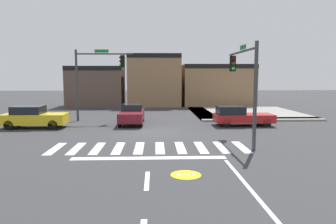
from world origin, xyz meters
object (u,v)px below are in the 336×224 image
object	(u,v)px
traffic_signal_northwest	(97,71)
traffic_signal_southeast	(244,74)
car_red	(240,116)
car_yellow	(34,117)
car_maroon	(132,114)

from	to	relation	value
traffic_signal_northwest	traffic_signal_southeast	world-z (taller)	traffic_signal_northwest
traffic_signal_southeast	car_red	world-z (taller)	traffic_signal_southeast
traffic_signal_northwest	car_yellow	distance (m)	6.06
traffic_signal_southeast	car_maroon	bearing A→B (deg)	44.16
car_yellow	car_red	bearing A→B (deg)	1.72
traffic_signal_southeast	car_yellow	distance (m)	14.44
traffic_signal_northwest	car_maroon	xyz separation A→B (m)	(2.85, -1.82, -3.20)
car_red	car_yellow	distance (m)	14.57
car_red	car_yellow	size ratio (longest dim) A/B	0.98
traffic_signal_southeast	traffic_signal_northwest	bearing A→B (deg)	47.66
traffic_signal_northwest	traffic_signal_southeast	xyz separation A→B (m)	(9.38, -8.54, -0.24)
car_red	car_yellow	world-z (taller)	car_yellow
traffic_signal_southeast	car_red	distance (m)	6.43
traffic_signal_northwest	car_yellow	size ratio (longest dim) A/B	1.33
car_maroon	traffic_signal_northwest	bearing A→B (deg)	-122.61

